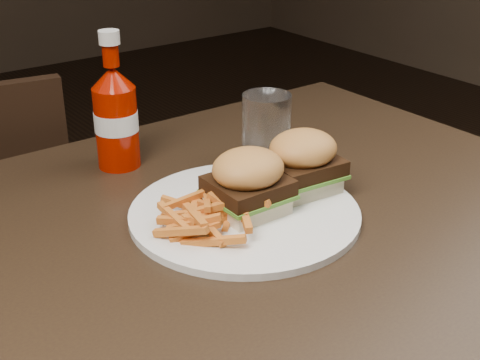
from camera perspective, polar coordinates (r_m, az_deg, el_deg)
dining_table at (r=0.83m, az=-4.54°, el=-6.90°), size 1.20×0.80×0.04m
plate at (r=0.89m, az=0.39°, el=-2.85°), size 0.31×0.31×0.01m
sandwich_half_a at (r=0.88m, az=0.68°, el=-2.02°), size 0.09×0.08×0.02m
sandwich_half_b at (r=0.94m, az=5.28°, el=-0.15°), size 0.09×0.09×0.02m
fries_pile at (r=0.84m, az=-2.31°, el=-2.62°), size 0.15×0.15×0.05m
ketchup_bottle at (r=1.03m, az=-10.46°, el=4.30°), size 0.07×0.07×0.13m
tumbler at (r=1.02m, az=2.25°, el=4.18°), size 0.08×0.08×0.12m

